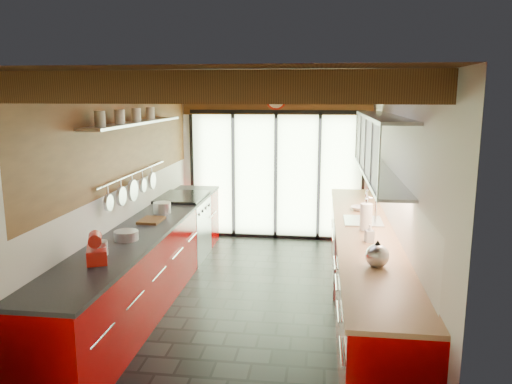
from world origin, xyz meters
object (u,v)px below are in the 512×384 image
Objects in this scene: stand_mixer at (97,250)px; paper_towel at (366,217)px; kettle at (377,254)px; soap_bottle at (369,233)px; bowl at (359,208)px.

paper_towel is at bearing 28.79° from stand_mixer.
stand_mixer is 0.97× the size of paper_towel.
kettle is at bearing 4.43° from stand_mixer.
stand_mixer is 2.90m from paper_towel.
kettle reaches higher than soap_bottle.
stand_mixer is 2.71m from soap_bottle.
kettle is 0.81× the size of paper_towel.
stand_mixer is 1.89× the size of soap_bottle.
kettle is at bearing -90.00° from paper_towel.
soap_bottle is at bearing -90.00° from bowl.
stand_mixer is at bearing -151.21° from paper_towel.
bowl is at bearing 43.43° from stand_mixer.
stand_mixer is 2.55m from kettle.
bowl is at bearing 90.00° from kettle.
paper_towel reaches higher than kettle.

